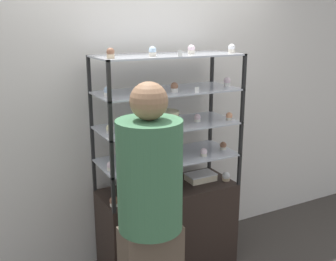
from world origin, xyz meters
TOP-DOWN VIEW (x-y plane):
  - back_wall at (0.00, 0.38)m, footprint 8.00×0.05m
  - display_base at (0.00, 0.00)m, footprint 1.12×0.47m
  - display_riser_lower at (0.00, 0.00)m, footprint 1.12×0.47m
  - display_riser_middle at (0.00, 0.00)m, footprint 1.12×0.47m
  - display_riser_upper at (0.00, 0.00)m, footprint 1.12×0.47m
  - display_riser_top at (0.00, 0.00)m, footprint 1.12×0.47m
  - layer_cake_centerpiece at (-0.04, -0.02)m, footprint 0.22×0.22m
  - sheet_cake_frosted at (0.32, -0.00)m, footprint 0.24×0.16m
  - cupcake_0 at (-0.51, -0.12)m, footprint 0.07×0.07m
  - cupcake_1 at (-0.25, -0.05)m, footprint 0.07×0.07m
  - cupcake_2 at (0.01, -0.09)m, footprint 0.07×0.07m
  - cupcake_3 at (0.51, -0.10)m, footprint 0.07×0.07m
  - price_tag_0 at (-0.11, -0.21)m, footprint 0.04×0.00m
  - cupcake_4 at (-0.51, -0.08)m, footprint 0.06×0.06m
  - cupcake_5 at (-0.25, -0.11)m, footprint 0.06×0.06m
  - cupcake_6 at (-0.01, -0.06)m, footprint 0.06×0.06m
  - cupcake_7 at (0.26, -0.13)m, footprint 0.06×0.06m
  - cupcake_8 at (0.50, -0.06)m, footprint 0.06×0.06m
  - price_tag_1 at (-0.10, -0.21)m, footprint 0.04×0.00m
  - cupcake_9 at (-0.49, -0.04)m, footprint 0.05×0.05m
  - cupcake_10 at (-0.25, -0.06)m, footprint 0.05×0.05m
  - cupcake_11 at (0.24, -0.05)m, footprint 0.05×0.05m
  - cupcake_12 at (0.50, -0.12)m, footprint 0.05×0.05m
  - price_tag_2 at (-0.25, -0.21)m, footprint 0.04×0.00m
  - cupcake_13 at (-0.50, -0.05)m, footprint 0.06×0.06m
  - cupcake_14 at (-0.00, -0.10)m, footprint 0.06×0.06m
  - cupcake_15 at (0.52, -0.05)m, footprint 0.06×0.06m
  - price_tag_3 at (0.13, -0.21)m, footprint 0.04×0.00m
  - cupcake_16 at (-0.49, -0.12)m, footprint 0.05×0.05m
  - cupcake_17 at (-0.18, -0.10)m, footprint 0.05×0.05m
  - cupcake_18 at (0.17, -0.05)m, footprint 0.05×0.05m
  - cupcake_19 at (0.51, -0.10)m, footprint 0.05×0.05m
  - price_tag_4 at (-0.02, -0.21)m, footprint 0.04×0.00m
  - customer_figure at (-0.45, -0.63)m, footprint 0.40×0.40m

SIDE VIEW (x-z plane):
  - display_base at x=0.00m, z-range 0.00..0.73m
  - price_tag_0 at x=-0.11m, z-range 0.73..0.77m
  - sheet_cake_frosted at x=0.32m, z-range 0.73..0.79m
  - cupcake_0 at x=-0.51m, z-range 0.73..0.80m
  - cupcake_1 at x=-0.25m, z-range 0.73..0.80m
  - cupcake_2 at x=0.01m, z-range 0.73..0.80m
  - cupcake_3 at x=0.51m, z-range 0.73..0.80m
  - customer_figure at x=-0.45m, z-range 0.06..1.77m
  - display_riser_lower at x=0.00m, z-range 0.85..1.12m
  - price_tag_1 at x=-0.10m, z-range 1.00..1.04m
  - cupcake_4 at x=-0.51m, z-range 1.00..1.06m
  - cupcake_5 at x=-0.25m, z-range 1.00..1.06m
  - cupcake_6 at x=-0.01m, z-range 1.00..1.06m
  - cupcake_7 at x=0.26m, z-range 1.00..1.06m
  - cupcake_8 at x=0.50m, z-range 1.00..1.06m
  - display_riser_middle at x=0.00m, z-range 1.12..1.38m
  - price_tag_2 at x=-0.25m, z-range 1.27..1.31m
  - cupcake_9 at x=-0.49m, z-range 1.27..1.33m
  - cupcake_10 at x=-0.25m, z-range 1.27..1.33m
  - cupcake_11 at x=0.24m, z-range 1.27..1.33m
  - cupcake_12 at x=0.50m, z-range 1.27..1.33m
  - back_wall at x=0.00m, z-range 0.00..2.60m
  - layer_cake_centerpiece at x=-0.04m, z-range 1.27..1.38m
  - display_riser_upper at x=0.00m, z-range 1.38..1.65m
  - price_tag_3 at x=0.13m, z-range 1.54..1.58m
  - cupcake_13 at x=-0.50m, z-range 1.53..1.61m
  - cupcake_14 at x=0.00m, z-range 1.53..1.61m
  - cupcake_15 at x=0.52m, z-range 1.53..1.61m
  - display_riser_top at x=0.00m, z-range 1.65..1.92m
  - price_tag_4 at x=-0.02m, z-range 1.80..1.85m
  - cupcake_16 at x=-0.49m, z-range 1.80..1.87m
  - cupcake_17 at x=-0.18m, z-range 1.80..1.87m
  - cupcake_18 at x=0.17m, z-range 1.80..1.87m
  - cupcake_19 at x=0.51m, z-range 1.80..1.87m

